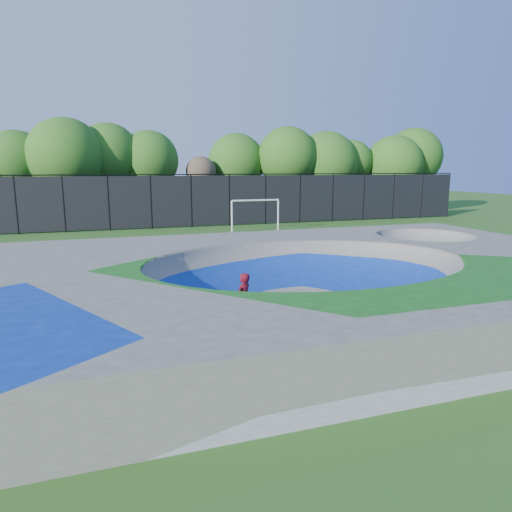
{
  "coord_description": "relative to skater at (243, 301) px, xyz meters",
  "views": [
    {
      "loc": [
        -6.4,
        -13.57,
        4.49
      ],
      "look_at": [
        -0.84,
        3.0,
        1.1
      ],
      "focal_mm": 32.0,
      "sensor_mm": 36.0,
      "label": 1
    }
  ],
  "objects": [
    {
      "name": "skate_deck",
      "position": [
        2.8,
        1.73,
        -0.05
      ],
      "size": [
        22.0,
        14.0,
        1.5
      ],
      "primitive_type": "cube",
      "color": "gray",
      "rests_on": "ground"
    },
    {
      "name": "treeline",
      "position": [
        2.96,
        27.37,
        4.3
      ],
      "size": [
        53.95,
        7.69,
        8.43
      ],
      "color": "#4D3D26",
      "rests_on": "ground"
    },
    {
      "name": "fence",
      "position": [
        2.8,
        22.73,
        1.3
      ],
      "size": [
        48.09,
        0.09,
        4.04
      ],
      "color": "black",
      "rests_on": "ground"
    },
    {
      "name": "skater",
      "position": [
        0.0,
        0.0,
        0.0
      ],
      "size": [
        0.7,
        0.67,
        1.6
      ],
      "primitive_type": "imported",
      "rotation": [
        0.0,
        0.0,
        3.82
      ],
      "color": "#B10E1D",
      "rests_on": "ground"
    },
    {
      "name": "ground",
      "position": [
        2.8,
        1.73,
        -0.8
      ],
      "size": [
        120.0,
        120.0,
        0.0
      ],
      "primitive_type": "plane",
      "color": "#255317",
      "rests_on": "ground"
    },
    {
      "name": "skateboard",
      "position": [
        0.0,
        0.0,
        -0.78
      ],
      "size": [
        0.74,
        0.67,
        0.05
      ],
      "primitive_type": "cube",
      "rotation": [
        0.0,
        0.0,
        0.7
      ],
      "color": "black",
      "rests_on": "ground"
    },
    {
      "name": "soccer_goal",
      "position": [
        6.47,
        18.29,
        0.82
      ],
      "size": [
        3.53,
        0.12,
        2.33
      ],
      "color": "silver",
      "rests_on": "ground"
    }
  ]
}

